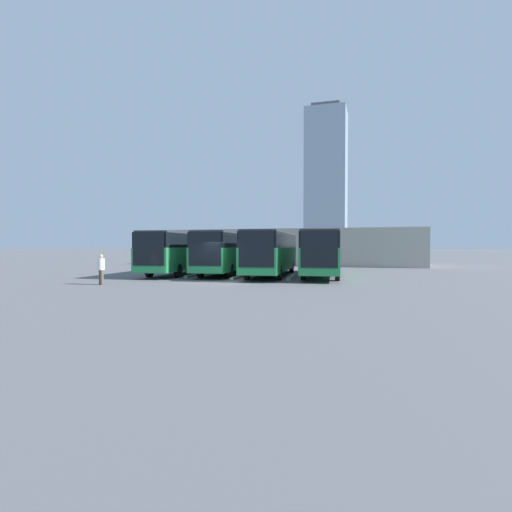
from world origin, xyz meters
The scene contains 11 objects.
ground_plane centered at (0.00, 0.00, 0.00)m, with size 600.00×600.00×0.00m, color #5B5B60.
bus_0 centered at (-5.51, -6.52, 1.82)m, with size 3.60×12.53×3.26m.
curb_divider_0 centered at (-3.67, -4.69, 0.07)m, with size 0.24×5.46×0.15m, color #9E9E99.
bus_1 centered at (-1.84, -5.93, 1.82)m, with size 3.60×12.53×3.26m.
curb_divider_1 centered at (0.00, -4.10, 0.07)m, with size 0.24×5.46×0.15m, color #9E9E99.
bus_2 centered at (1.83, -6.66, 1.82)m, with size 3.60×12.53×3.26m.
curb_divider_2 centered at (3.67, -4.83, 0.07)m, with size 0.24×5.46×0.15m, color #9E9E99.
bus_3 centered at (5.50, -5.97, 1.82)m, with size 3.60×12.53×3.26m.
pedestrian centered at (5.92, 3.57, 0.94)m, with size 0.54×0.54×1.75m.
station_building centered at (0.00, -25.53, 2.10)m, with size 29.10×14.40×4.15m.
office_tower centered at (15.33, -194.36, 37.93)m, with size 21.16×21.16×77.07m.
Camera 1 is at (-9.12, 23.06, 2.24)m, focal length 28.00 mm.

